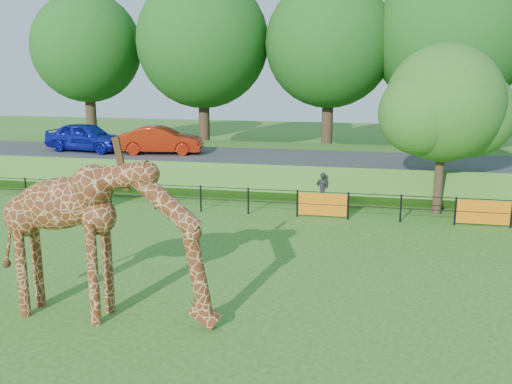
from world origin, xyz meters
The scene contains 10 objects.
ground centered at (0.00, 0.00, 0.00)m, with size 90.00×90.00×0.00m, color #236218.
giraffe centered at (-1.20, -2.11, 1.96)m, with size 5.48×1.01×3.91m, color #5F2C13, non-canonical shape.
perimeter_fence centered at (0.00, 8.00, 0.55)m, with size 28.07×0.10×1.10m, color black, non-canonical shape.
embankment centered at (0.00, 15.50, 0.65)m, with size 40.00×9.00×1.30m, color #236218.
road centered at (0.00, 14.00, 1.36)m, with size 40.00×5.00×0.12m, color #303033.
car_blue centered at (-10.01, 13.70, 2.17)m, with size 1.78×4.42×1.51m, color #161FB2.
car_red centered at (-5.84, 13.70, 2.12)m, with size 1.48×4.24×1.40m, color #AA1F0C.
visitor centered at (2.82, 9.91, 0.73)m, with size 0.54×0.35×1.47m, color black.
tree_east centered at (7.60, 9.63, 4.28)m, with size 5.40×4.71×6.76m.
bg_tree_line centered at (1.89, 22.00, 7.19)m, with size 37.30×8.80×11.82m.
Camera 1 is at (4.81, -13.86, 6.03)m, focal length 40.00 mm.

